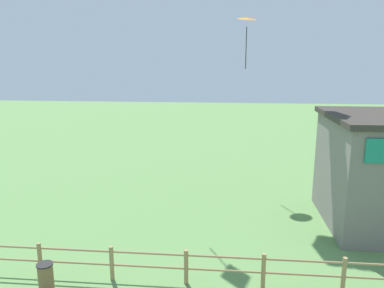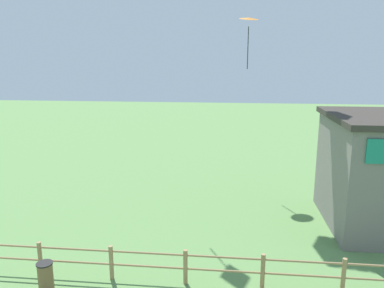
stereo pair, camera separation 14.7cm
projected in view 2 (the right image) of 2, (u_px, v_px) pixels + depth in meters
wooden_fence at (185, 265)px, 12.04m from camera, size 14.91×0.14×1.18m
trash_bin at (46, 276)px, 11.75m from camera, size 0.51×0.51×0.93m
kite_orange_delta at (249, 20)px, 20.29m from camera, size 1.37×1.37×2.84m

